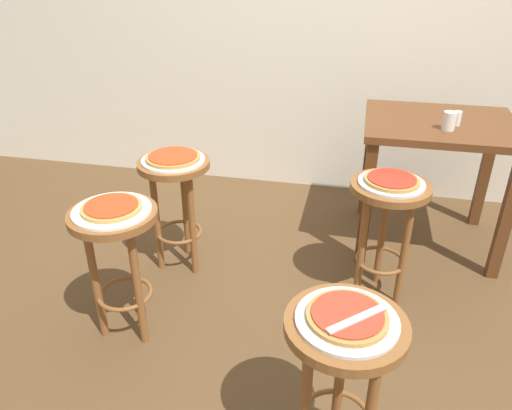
{
  "coord_description": "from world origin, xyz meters",
  "views": [
    {
      "loc": [
        0.21,
        -1.8,
        1.64
      ],
      "look_at": [
        -0.22,
        0.13,
        0.58
      ],
      "focal_mm": 34.41,
      "sensor_mm": 36.0,
      "label": 1
    }
  ],
  "objects_px": {
    "pizza_middle": "(111,207)",
    "stool_leftside": "(387,215)",
    "serving_plate_leftside": "(391,183)",
    "condiment_shaker": "(457,118)",
    "pizza_foreground": "(347,316)",
    "stool_middle": "(117,245)",
    "stool_rear": "(176,190)",
    "dining_table": "(437,145)",
    "serving_plate_middle": "(112,210)",
    "cup_near_edge": "(449,121)",
    "serving_plate_foreground": "(347,320)",
    "pizza_rear": "(173,157)",
    "pizza_leftside": "(392,180)",
    "pizza_server_knife": "(358,318)",
    "stool_foreground": "(342,363)",
    "serving_plate_rear": "(173,160)"
  },
  "relations": [
    {
      "from": "pizza_foreground",
      "to": "pizza_server_knife",
      "type": "height_order",
      "value": "pizza_server_knife"
    },
    {
      "from": "pizza_foreground",
      "to": "serving_plate_leftside",
      "type": "height_order",
      "value": "pizza_foreground"
    },
    {
      "from": "serving_plate_rear",
      "to": "pizza_rear",
      "type": "relative_size",
      "value": 1.15
    },
    {
      "from": "pizza_foreground",
      "to": "stool_middle",
      "type": "bearing_deg",
      "value": 154.67
    },
    {
      "from": "stool_middle",
      "to": "cup_near_edge",
      "type": "height_order",
      "value": "cup_near_edge"
    },
    {
      "from": "stool_rear",
      "to": "dining_table",
      "type": "height_order",
      "value": "dining_table"
    },
    {
      "from": "pizza_leftside",
      "to": "condiment_shaker",
      "type": "xyz_separation_m",
      "value": [
        0.33,
        0.54,
        0.15
      ]
    },
    {
      "from": "stool_foreground",
      "to": "pizza_leftside",
      "type": "distance_m",
      "value": 1.03
    },
    {
      "from": "serving_plate_middle",
      "to": "condiment_shaker",
      "type": "relative_size",
      "value": 4.21
    },
    {
      "from": "cup_near_edge",
      "to": "condiment_shaker",
      "type": "bearing_deg",
      "value": 57.76
    },
    {
      "from": "stool_rear",
      "to": "serving_plate_rear",
      "type": "height_order",
      "value": "serving_plate_rear"
    },
    {
      "from": "stool_middle",
      "to": "dining_table",
      "type": "bearing_deg",
      "value": 38.53
    },
    {
      "from": "stool_rear",
      "to": "pizza_foreground",
      "type": "bearing_deg",
      "value": -47.81
    },
    {
      "from": "serving_plate_foreground",
      "to": "stool_leftside",
      "type": "xyz_separation_m",
      "value": [
        0.15,
        1.0,
        -0.17
      ]
    },
    {
      "from": "serving_plate_middle",
      "to": "condiment_shaker",
      "type": "height_order",
      "value": "condiment_shaker"
    },
    {
      "from": "pizza_middle",
      "to": "stool_leftside",
      "type": "distance_m",
      "value": 1.28
    },
    {
      "from": "stool_rear",
      "to": "pizza_server_knife",
      "type": "height_order",
      "value": "pizza_server_knife"
    },
    {
      "from": "pizza_rear",
      "to": "condiment_shaker",
      "type": "relative_size",
      "value": 3.63
    },
    {
      "from": "serving_plate_middle",
      "to": "cup_near_edge",
      "type": "distance_m",
      "value": 1.75
    },
    {
      "from": "pizza_rear",
      "to": "stool_rear",
      "type": "bearing_deg",
      "value": -36.87
    },
    {
      "from": "pizza_foreground",
      "to": "condiment_shaker",
      "type": "xyz_separation_m",
      "value": [
        0.48,
        1.54,
        0.15
      ]
    },
    {
      "from": "pizza_foreground",
      "to": "serving_plate_middle",
      "type": "xyz_separation_m",
      "value": [
        -1.0,
        0.47,
        -0.02
      ]
    },
    {
      "from": "pizza_middle",
      "to": "condiment_shaker",
      "type": "relative_size",
      "value": 3.24
    },
    {
      "from": "pizza_middle",
      "to": "stool_rear",
      "type": "relative_size",
      "value": 0.39
    },
    {
      "from": "stool_leftside",
      "to": "serving_plate_leftside",
      "type": "height_order",
      "value": "serving_plate_leftside"
    },
    {
      "from": "serving_plate_rear",
      "to": "pizza_middle",
      "type": "bearing_deg",
      "value": -95.52
    },
    {
      "from": "serving_plate_leftside",
      "to": "condiment_shaker",
      "type": "height_order",
      "value": "condiment_shaker"
    },
    {
      "from": "stool_foreground",
      "to": "cup_near_edge",
      "type": "xyz_separation_m",
      "value": [
        0.43,
        1.46,
        0.35
      ]
    },
    {
      "from": "pizza_rear",
      "to": "pizza_middle",
      "type": "bearing_deg",
      "value": -95.52
    },
    {
      "from": "serving_plate_foreground",
      "to": "pizza_rear",
      "type": "xyz_separation_m",
      "value": [
        -0.94,
        1.04,
        0.02
      ]
    },
    {
      "from": "dining_table",
      "to": "stool_foreground",
      "type": "bearing_deg",
      "value": -104.63
    },
    {
      "from": "serving_plate_foreground",
      "to": "serving_plate_rear",
      "type": "xyz_separation_m",
      "value": [
        -0.94,
        1.04,
        0.0
      ]
    },
    {
      "from": "stool_middle",
      "to": "pizza_middle",
      "type": "bearing_deg",
      "value": -165.96
    },
    {
      "from": "pizza_middle",
      "to": "stool_leftside",
      "type": "bearing_deg",
      "value": 24.61
    },
    {
      "from": "stool_foreground",
      "to": "pizza_server_knife",
      "type": "bearing_deg",
      "value": -33.69
    },
    {
      "from": "pizza_leftside",
      "to": "pizza_server_knife",
      "type": "xyz_separation_m",
      "value": [
        -0.12,
        -1.02,
        0.01
      ]
    },
    {
      "from": "pizza_leftside",
      "to": "cup_near_edge",
      "type": "bearing_deg",
      "value": 58.47
    },
    {
      "from": "pizza_middle",
      "to": "condiment_shaker",
      "type": "bearing_deg",
      "value": 35.72
    },
    {
      "from": "pizza_leftside",
      "to": "stool_rear",
      "type": "distance_m",
      "value": 1.11
    },
    {
      "from": "stool_middle",
      "to": "stool_rear",
      "type": "height_order",
      "value": "same"
    },
    {
      "from": "pizza_leftside",
      "to": "pizza_server_knife",
      "type": "distance_m",
      "value": 1.03
    },
    {
      "from": "serving_plate_foreground",
      "to": "serving_plate_middle",
      "type": "height_order",
      "value": "same"
    },
    {
      "from": "stool_foreground",
      "to": "serving_plate_foreground",
      "type": "height_order",
      "value": "serving_plate_foreground"
    },
    {
      "from": "stool_foreground",
      "to": "pizza_foreground",
      "type": "distance_m",
      "value": 0.19
    },
    {
      "from": "serving_plate_foreground",
      "to": "cup_near_edge",
      "type": "height_order",
      "value": "cup_near_edge"
    },
    {
      "from": "pizza_foreground",
      "to": "stool_rear",
      "type": "distance_m",
      "value": 1.42
    },
    {
      "from": "pizza_server_knife",
      "to": "pizza_rear",
      "type": "bearing_deg",
      "value": 89.62
    },
    {
      "from": "stool_foreground",
      "to": "cup_near_edge",
      "type": "relative_size",
      "value": 6.72
    },
    {
      "from": "serving_plate_foreground",
      "to": "pizza_foreground",
      "type": "height_order",
      "value": "pizza_foreground"
    },
    {
      "from": "pizza_leftside",
      "to": "stool_rear",
      "type": "xyz_separation_m",
      "value": [
        -1.1,
        0.04,
        -0.19
      ]
    }
  ]
}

